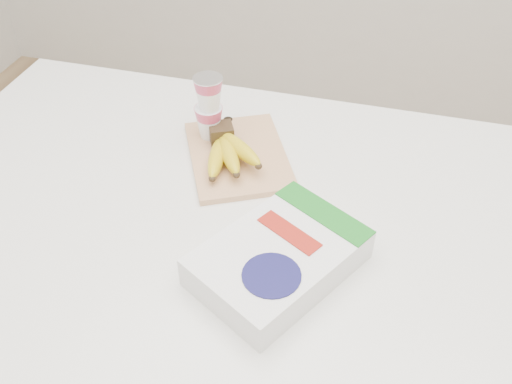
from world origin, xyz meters
The scene contains 6 objects.
room centered at (0.00, 0.00, 1.35)m, with size 4.00×4.00×4.00m.
table centered at (0.00, 0.00, 0.49)m, with size 1.30×0.86×0.97m, color white.
cutting_board centered at (-0.02, 0.16, 0.98)m, with size 0.19×0.26×0.01m, color tan.
bananas centered at (-0.04, 0.14, 1.01)m, with size 0.15×0.18×0.05m.
yogurt_stack centered at (-0.10, 0.20, 1.06)m, with size 0.06×0.06×0.14m.
cereal_box centered at (0.13, -0.11, 1.00)m, with size 0.29×0.32×0.06m.
Camera 1 is at (0.26, -0.72, 1.69)m, focal length 40.00 mm.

